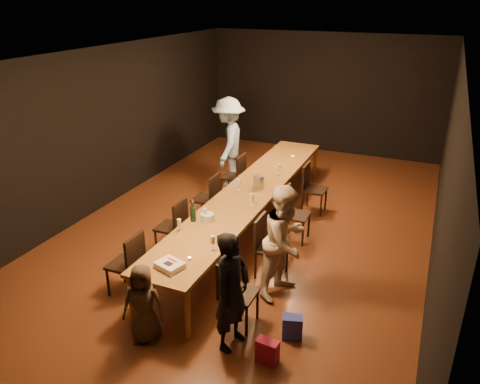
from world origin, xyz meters
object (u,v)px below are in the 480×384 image
at_px(chair_left_2, 206,198).
at_px(birthday_cake, 170,265).
at_px(chair_right_0, 239,293).
at_px(chair_right_2, 296,215).
at_px(woman_tan, 285,241).
at_px(chair_right_3, 315,189).
at_px(champagne_bottle, 193,210).
at_px(table, 249,194).
at_px(chair_left_3, 233,176).
at_px(chair_left_1, 171,226).
at_px(chair_right_1, 272,248).
at_px(child, 143,304).
at_px(plate_stack, 207,217).
at_px(man_blue, 229,142).
at_px(ice_bucket, 259,182).
at_px(chair_left_0, 125,263).
at_px(woman_birthday, 232,292).

bearing_deg(chair_left_2, birthday_cake, -161.69).
height_order(chair_right_0, chair_right_2, same).
distance_m(chair_right_2, woman_tan, 1.59).
xyz_separation_m(chair_right_3, champagne_bottle, (-1.18, -2.58, 0.46)).
xyz_separation_m(table, chair_left_3, (-0.85, 1.20, -0.24)).
distance_m(chair_left_1, chair_left_2, 1.20).
height_order(chair_right_1, child, child).
bearing_deg(plate_stack, chair_right_1, 5.41).
relative_size(man_blue, birthday_cake, 4.93).
xyz_separation_m(table, chair_right_0, (0.85, -2.40, -0.24)).
bearing_deg(plate_stack, chair_right_2, 52.57).
height_order(man_blue, ice_bucket, man_blue).
distance_m(chair_right_2, birthday_cake, 2.78).
relative_size(chair_left_0, chair_left_1, 1.00).
bearing_deg(table, chair_right_0, -70.50).
bearing_deg(chair_right_2, chair_right_3, 180.00).
bearing_deg(chair_left_2, man_blue, 11.78).
distance_m(chair_left_2, woman_tan, 2.53).
bearing_deg(chair_right_0, ice_bucket, -163.75).
relative_size(chair_right_1, woman_birthday, 0.63).
xyz_separation_m(champagne_bottle, ice_bucket, (0.42, 1.61, -0.07)).
bearing_deg(chair_left_3, chair_right_1, -144.69).
xyz_separation_m(birthday_cake, ice_bucket, (0.07, 2.85, 0.07)).
bearing_deg(chair_left_1, woman_tan, -99.09).
height_order(table, chair_left_2, chair_left_2).
height_order(chair_left_3, ice_bucket, ice_bucket).
relative_size(table, chair_left_1, 6.45).
bearing_deg(woman_birthday, chair_right_2, 11.37).
bearing_deg(child, chair_right_0, 20.33).
height_order(chair_right_1, woman_birthday, woman_birthday).
bearing_deg(child, chair_left_3, 82.95).
xyz_separation_m(table, woman_tan, (1.15, -1.52, 0.10)).
relative_size(birthday_cake, plate_stack, 1.87).
bearing_deg(chair_left_3, ice_bucket, -136.24).
height_order(chair_right_2, child, child).
relative_size(chair_left_2, champagne_bottle, 2.72).
distance_m(table, chair_left_3, 1.49).
height_order(chair_left_3, child, child).
xyz_separation_m(table, birthday_cake, (0.02, -2.63, 0.09)).
relative_size(chair_right_0, woman_birthday, 0.63).
relative_size(woman_birthday, woman_tan, 0.92).
bearing_deg(ice_bucket, chair_left_0, -109.63).
bearing_deg(champagne_bottle, chair_right_3, 65.41).
xyz_separation_m(chair_right_3, plate_stack, (-0.99, -2.49, 0.34)).
bearing_deg(man_blue, chair_right_1, 19.33).
distance_m(chair_right_0, chair_left_2, 2.94).
xyz_separation_m(chair_left_2, child, (0.78, -3.11, 0.05)).
bearing_deg(man_blue, ice_bucket, 24.10).
distance_m(chair_right_3, birthday_cake, 3.93).
relative_size(table, ice_bucket, 28.61).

